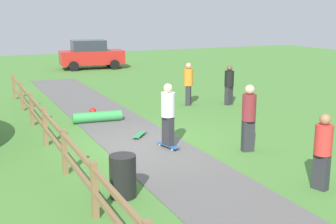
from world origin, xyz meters
TOP-DOWN VIEW (x-y plane):
  - ground_plane at (0.00, 0.00)m, footprint 60.00×60.00m
  - asphalt_path at (0.00, 0.00)m, footprint 2.40×28.00m
  - wooden_fence at (-2.60, 0.00)m, footprint 0.12×18.12m
  - trash_bin at (-1.80, -3.13)m, footprint 0.56×0.56m
  - skater_riding at (0.47, -0.48)m, footprint 0.46×0.82m
  - skater_fallen at (-0.47, 3.39)m, footprint 1.72×1.35m
  - skateboard_loose at (0.17, 0.94)m, footprint 0.68×0.73m
  - bystander_red at (2.22, -4.57)m, footprint 0.47×0.47m
  - bystander_black at (5.31, 3.96)m, footprint 0.49×0.49m
  - bystander_orange at (3.75, 4.59)m, footprint 0.53×0.53m
  - bystander_maroon at (2.36, -1.63)m, footprint 0.44×0.44m
  - parked_car_red at (3.37, 18.04)m, footprint 4.34×2.30m

SIDE VIEW (x-z plane):
  - ground_plane at x=0.00m, z-range 0.00..0.00m
  - asphalt_path at x=0.00m, z-range 0.00..0.02m
  - skateboard_loose at x=0.17m, z-range 0.05..0.13m
  - skater_fallen at x=-0.47m, z-range 0.02..0.38m
  - trash_bin at x=-1.80m, z-range 0.00..0.90m
  - wooden_fence at x=-2.60m, z-range 0.12..1.22m
  - bystander_black at x=5.31m, z-range 0.08..1.73m
  - bystander_red at x=2.22m, z-range 0.08..1.77m
  - parked_car_red at x=3.37m, z-range 0.00..1.92m
  - bystander_orange at x=3.75m, z-range 0.09..1.85m
  - bystander_maroon at x=2.36m, z-range 0.11..1.97m
  - skater_riding at x=0.47m, z-range 0.13..1.96m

